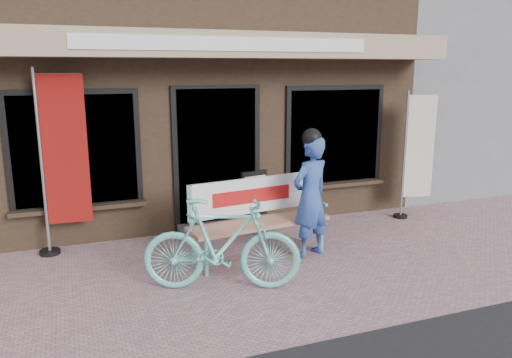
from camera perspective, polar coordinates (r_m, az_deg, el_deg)
name	(u,v)px	position (r m, az deg, el deg)	size (l,w,h in m)	color
ground	(265,278)	(6.06, 1.07, -11.22)	(70.00, 70.00, 0.00)	#A88189
storefront	(173,39)	(10.33, -9.45, 15.47)	(7.00, 6.77, 6.00)	black
neighbor_right_near	(486,54)	(14.99, 24.80, 12.84)	(10.00, 7.00, 5.60)	slate
bench	(256,212)	(6.55, 0.00, -3.74)	(1.95, 0.74, 1.03)	#66C7BD
person	(310,194)	(6.53, 6.24, -1.76)	(0.68, 0.56, 1.70)	#2E4E9F
bicycle	(222,245)	(5.59, -3.93, -7.49)	(0.50, 1.76, 1.06)	#66C7BD
nobori_red	(62,160)	(6.98, -21.30, 2.01)	(0.72, 0.28, 2.46)	gray
nobori_cream	(417,153)	(8.55, 17.90, 2.80)	(0.62, 0.27, 2.09)	gray
menu_stand	(254,198)	(7.83, -0.26, -2.15)	(0.45, 0.16, 0.88)	black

